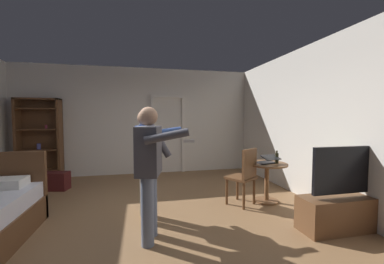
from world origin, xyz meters
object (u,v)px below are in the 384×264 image
at_px(tv_flatscreen, 346,207).
at_px(bottle_on_table, 277,158).
at_px(bookshelf, 40,137).
at_px(side_table, 267,175).
at_px(wooden_chair, 244,174).
at_px(person_striped_shirt, 146,157).
at_px(laptop, 267,161).
at_px(suitcase_dark, 54,181).
at_px(person_blue_shirt, 150,164).

relative_size(tv_flatscreen, bottle_on_table, 5.56).
relative_size(bookshelf, tv_flatscreen, 1.52).
height_order(side_table, wooden_chair, wooden_chair).
height_order(bottle_on_table, wooden_chair, wooden_chair).
bearing_deg(bottle_on_table, person_striped_shirt, -175.30).
height_order(tv_flatscreen, laptop, tv_flatscreen).
relative_size(tv_flatscreen, suitcase_dark, 2.21).
bearing_deg(person_blue_shirt, side_table, 23.42).
bearing_deg(suitcase_dark, tv_flatscreen, -19.52).
height_order(bookshelf, wooden_chair, bookshelf).
bearing_deg(bookshelf, person_blue_shirt, -54.29).
bearing_deg(person_striped_shirt, wooden_chair, 6.32).
relative_size(bookshelf, wooden_chair, 2.00).
distance_m(side_table, suitcase_dark, 4.32).
xyz_separation_m(tv_flatscreen, person_striped_shirt, (-2.63, 0.92, 0.62)).
distance_m(bookshelf, side_table, 5.26).
distance_m(bookshelf, bottle_on_table, 5.39).
height_order(wooden_chair, person_striped_shirt, person_striped_shirt).
distance_m(bookshelf, person_blue_shirt, 4.23).
distance_m(bookshelf, suitcase_dark, 1.40).
distance_m(laptop, person_blue_shirt, 2.27).
bearing_deg(bottle_on_table, person_blue_shirt, -159.67).
bearing_deg(bottle_on_table, side_table, 150.26).
xyz_separation_m(laptop, person_blue_shirt, (-2.09, -0.87, 0.20)).
distance_m(bottle_on_table, wooden_chair, 0.67).
bearing_deg(laptop, suitcase_dark, 157.63).
distance_m(laptop, suitcase_dark, 4.34).
bearing_deg(person_striped_shirt, suitcase_dark, 135.06).
xyz_separation_m(wooden_chair, person_striped_shirt, (-1.66, -0.18, 0.39)).
xyz_separation_m(bookshelf, side_table, (4.58, -2.52, -0.58)).
xyz_separation_m(tv_flatscreen, side_table, (-0.49, 1.19, 0.17)).
relative_size(side_table, laptop, 1.80).
distance_m(side_table, wooden_chair, 0.49).
xyz_separation_m(wooden_chair, person_blue_shirt, (-1.63, -0.83, 0.41)).
xyz_separation_m(tv_flatscreen, suitcase_dark, (-4.49, 2.79, -0.13)).
relative_size(bookshelf, bottle_on_table, 8.47).
bearing_deg(bookshelf, wooden_chair, -32.44).
height_order(tv_flatscreen, person_striped_shirt, person_striped_shirt).
bearing_deg(wooden_chair, suitcase_dark, 154.53).
xyz_separation_m(person_blue_shirt, suitcase_dark, (-1.90, 2.51, -0.77)).
bearing_deg(tv_flatscreen, suitcase_dark, 148.18).
height_order(side_table, bottle_on_table, bottle_on_table).
distance_m(bottle_on_table, person_blue_shirt, 2.40).
bearing_deg(side_table, laptop, -115.06).
bearing_deg(suitcase_dark, wooden_chair, -13.17).
distance_m(wooden_chair, suitcase_dark, 3.92).
bearing_deg(bookshelf, tv_flatscreen, -36.25).
relative_size(bottle_on_table, wooden_chair, 0.24).
xyz_separation_m(bookshelf, person_blue_shirt, (2.47, -3.44, -0.11)).
distance_m(wooden_chair, person_striped_shirt, 1.71).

